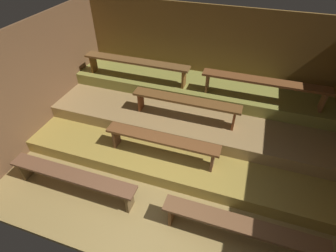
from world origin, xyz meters
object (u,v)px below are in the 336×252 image
at_px(bench_floor_left, 72,177).
at_px(bench_middle_center, 186,102).
at_px(bench_floor_right, 242,227).
at_px(bench_lower_center, 162,141).
at_px(bench_upper_left, 136,63).
at_px(bench_upper_right, 264,83).

distance_m(bench_floor_left, bench_middle_center, 2.66).
bearing_deg(bench_floor_right, bench_middle_center, 125.03).
distance_m(bench_floor_left, bench_lower_center, 1.75).
relative_size(bench_floor_left, bench_middle_center, 1.06).
bearing_deg(bench_floor_right, bench_floor_left, 180.00).
relative_size(bench_lower_center, bench_middle_center, 0.97).
bearing_deg(bench_upper_left, bench_lower_center, -54.33).
height_order(bench_lower_center, bench_upper_right, bench_upper_right).
bearing_deg(bench_floor_right, bench_upper_left, 135.26).
bearing_deg(bench_upper_right, bench_upper_left, 180.00).
xyz_separation_m(bench_floor_right, bench_upper_left, (-2.98, 2.95, 0.84)).
relative_size(bench_floor_right, bench_upper_left, 0.92).
height_order(bench_floor_left, bench_lower_center, bench_lower_center).
xyz_separation_m(bench_floor_left, bench_upper_right, (2.98, 2.95, 0.84)).
bearing_deg(bench_lower_center, bench_floor_right, -34.06).
relative_size(bench_upper_left, bench_upper_right, 1.00).
xyz_separation_m(bench_lower_center, bench_upper_left, (-1.31, 1.82, 0.56)).
distance_m(bench_middle_center, bench_upper_right, 1.73).
height_order(bench_floor_left, bench_floor_right, same).
bearing_deg(bench_floor_left, bench_floor_right, 0.00).
xyz_separation_m(bench_floor_left, bench_middle_center, (1.49, 2.13, 0.55)).
height_order(bench_lower_center, bench_middle_center, bench_middle_center).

